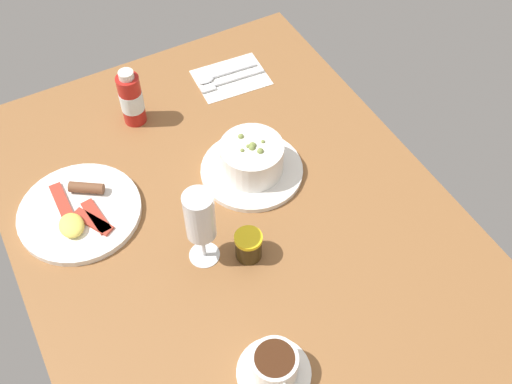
# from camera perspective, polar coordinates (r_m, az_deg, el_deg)

# --- Properties ---
(ground_plane) EXTENTS (1.10, 0.84, 0.03)m
(ground_plane) POSITION_cam_1_polar(r_m,az_deg,el_deg) (1.22, -2.05, -2.92)
(ground_plane) COLOR brown
(porridge_bowl) EXTENTS (0.22, 0.22, 0.09)m
(porridge_bowl) POSITION_cam_1_polar(r_m,az_deg,el_deg) (1.25, -0.41, 3.01)
(porridge_bowl) COLOR white
(porridge_bowl) RESTS_ON ground_plane
(cutlery_setting) EXTENTS (0.14, 0.18, 0.01)m
(cutlery_setting) POSITION_cam_1_polar(r_m,az_deg,el_deg) (1.49, -2.56, 10.79)
(cutlery_setting) COLOR white
(cutlery_setting) RESTS_ON ground_plane
(coffee_cup) EXTENTS (0.13, 0.13, 0.06)m
(coffee_cup) POSITION_cam_1_polar(r_m,az_deg,el_deg) (1.02, 1.76, -16.20)
(coffee_cup) COLOR white
(coffee_cup) RESTS_ON ground_plane
(wine_glass) EXTENTS (0.06, 0.06, 0.18)m
(wine_glass) POSITION_cam_1_polar(r_m,az_deg,el_deg) (1.06, -5.33, -2.54)
(wine_glass) COLOR white
(wine_glass) RESTS_ON ground_plane
(jam_jar) EXTENTS (0.05, 0.05, 0.06)m
(jam_jar) POSITION_cam_1_polar(r_m,az_deg,el_deg) (1.13, -0.72, -5.11)
(jam_jar) COLOR #34260E
(jam_jar) RESTS_ON ground_plane
(sauce_bottle_red) EXTENTS (0.05, 0.05, 0.14)m
(sauce_bottle_red) POSITION_cam_1_polar(r_m,az_deg,el_deg) (1.37, -11.72, 8.63)
(sauce_bottle_red) COLOR #B21E19
(sauce_bottle_red) RESTS_ON ground_plane
(breakfast_plate) EXTENTS (0.25, 0.25, 0.04)m
(breakfast_plate) POSITION_cam_1_polar(r_m,az_deg,el_deg) (1.25, -16.36, -1.85)
(breakfast_plate) COLOR white
(breakfast_plate) RESTS_ON ground_plane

